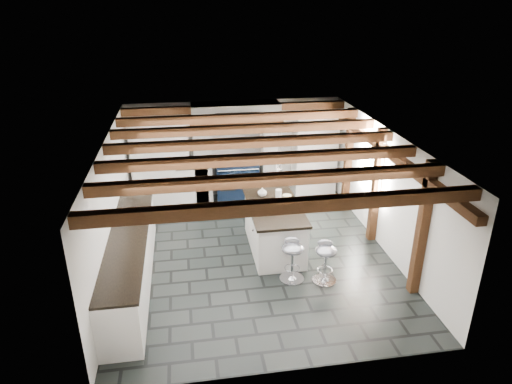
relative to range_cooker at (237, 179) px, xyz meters
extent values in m
plane|color=black|center=(0.00, -2.68, -0.47)|extent=(6.00, 6.00, 0.00)
plane|color=white|center=(0.00, 0.32, 0.68)|extent=(5.00, 0.00, 5.00)
plane|color=white|center=(-2.50, -2.68, 0.68)|extent=(0.00, 6.00, 6.00)
plane|color=white|center=(2.50, -2.68, 0.68)|extent=(0.00, 6.00, 6.00)
plane|color=white|center=(0.00, -2.68, 1.83)|extent=(6.00, 6.00, 0.00)
cube|color=white|center=(-0.80, 0.02, 0.48)|extent=(0.40, 0.60, 1.90)
cube|color=white|center=(0.80, 0.02, 0.48)|extent=(0.40, 0.60, 1.90)
cube|color=#4B2B15|center=(0.00, 0.02, 1.52)|extent=(2.10, 0.65, 0.18)
cube|color=white|center=(0.00, 0.02, 1.68)|extent=(2.00, 0.60, 0.31)
cube|color=black|center=(0.00, -0.30, 1.58)|extent=(1.00, 0.03, 0.22)
cube|color=silver|center=(0.00, -0.31, 1.58)|extent=(0.90, 0.01, 0.14)
cube|color=white|center=(-1.75, 0.02, 0.53)|extent=(1.30, 0.58, 2.00)
cube|color=white|center=(1.90, 0.02, 0.53)|extent=(1.00, 0.58, 2.00)
cube|color=white|center=(-2.20, -3.28, -0.03)|extent=(0.60, 3.80, 0.88)
cube|color=black|center=(-2.20, -3.28, 0.43)|extent=(0.64, 3.80, 0.04)
cube|color=white|center=(-1.05, 0.02, -0.03)|extent=(0.70, 0.60, 0.88)
cube|color=black|center=(-1.05, 0.02, 0.43)|extent=(0.74, 0.64, 0.04)
cube|color=#4B2B15|center=(2.42, -2.68, 1.48)|extent=(0.15, 5.80, 0.14)
plane|color=white|center=(2.48, -2.08, 1.08)|extent=(0.00, 0.90, 0.90)
cube|color=#4B2B15|center=(0.00, -5.28, 1.74)|extent=(5.00, 0.16, 0.16)
cube|color=#4B2B15|center=(0.00, -4.41, 1.74)|extent=(5.00, 0.16, 0.16)
cube|color=#4B2B15|center=(0.00, -3.54, 1.74)|extent=(5.00, 0.16, 0.16)
cube|color=#4B2B15|center=(0.00, -2.68, 1.74)|extent=(5.00, 0.16, 0.16)
cube|color=#4B2B15|center=(0.00, -1.81, 1.74)|extent=(5.00, 0.16, 0.16)
cube|color=#4B2B15|center=(0.00, -0.94, 1.74)|extent=(5.00, 0.16, 0.16)
cube|color=#4B2B15|center=(0.00, -0.08, 1.74)|extent=(5.00, 0.16, 0.16)
cube|color=#4B2B15|center=(2.42, -4.28, 0.68)|extent=(0.15, 0.15, 2.30)
cube|color=#4B2B15|center=(2.42, -2.48, 0.68)|extent=(0.15, 0.15, 2.30)
cube|color=#4B2B15|center=(2.42, -0.88, 0.68)|extent=(0.15, 0.15, 2.30)
cylinder|color=black|center=(0.45, -2.73, 1.46)|extent=(0.01, 0.01, 0.56)
cylinder|color=white|center=(0.45, -2.73, 1.13)|extent=(0.09, 0.09, 0.22)
cylinder|color=black|center=(0.50, -2.43, 1.46)|extent=(0.01, 0.01, 0.56)
cylinder|color=white|center=(0.50, -2.43, 1.13)|extent=(0.09, 0.09, 0.22)
cylinder|color=black|center=(0.55, -2.13, 1.46)|extent=(0.01, 0.01, 0.56)
cylinder|color=white|center=(0.55, -2.13, 1.13)|extent=(0.09, 0.09, 0.22)
cube|color=black|center=(0.00, 0.00, -0.02)|extent=(1.00, 0.60, 0.90)
ellipsoid|color=silver|center=(-0.25, 0.00, 0.46)|extent=(0.28, 0.28, 0.11)
ellipsoid|color=silver|center=(0.25, 0.00, 0.46)|extent=(0.28, 0.28, 0.11)
cylinder|color=silver|center=(0.00, -0.32, 0.35)|extent=(0.95, 0.03, 0.03)
cube|color=black|center=(-0.25, -0.30, -0.02)|extent=(0.35, 0.02, 0.30)
cube|color=black|center=(0.25, -0.30, -0.02)|extent=(0.35, 0.02, 0.30)
cube|color=white|center=(0.41, -2.55, -0.03)|extent=(0.89, 1.77, 0.86)
cube|color=black|center=(0.41, -2.55, 0.42)|extent=(0.96, 1.84, 0.05)
imported|color=white|center=(0.26, -2.06, 0.54)|extent=(0.18, 0.18, 0.19)
ellipsoid|color=#D35E1D|center=(0.26, -2.06, 0.69)|extent=(0.20, 0.20, 0.12)
cylinder|color=white|center=(0.55, -2.21, 0.53)|extent=(0.12, 0.12, 0.18)
imported|color=white|center=(0.50, -2.65, 0.48)|extent=(0.25, 0.25, 0.06)
cylinder|color=white|center=(0.65, -2.50, 0.50)|extent=(0.05, 0.05, 0.10)
cylinder|color=white|center=(0.65, -2.50, 0.55)|extent=(0.22, 0.22, 0.01)
cylinder|color=beige|center=(0.65, -2.50, 0.59)|extent=(0.17, 0.17, 0.07)
cylinder|color=silver|center=(1.05, -3.78, -0.45)|extent=(0.41, 0.41, 0.03)
cone|color=silver|center=(1.05, -3.78, -0.41)|extent=(0.19, 0.19, 0.08)
cylinder|color=silver|center=(1.05, -3.78, -0.16)|extent=(0.05, 0.05, 0.52)
torus|color=silver|center=(1.05, -3.78, -0.24)|extent=(0.26, 0.26, 0.02)
ellipsoid|color=gray|center=(1.05, -3.78, 0.14)|extent=(0.45, 0.45, 0.17)
ellipsoid|color=gray|center=(1.07, -3.68, 0.23)|extent=(0.28, 0.16, 0.14)
cylinder|color=silver|center=(0.51, -3.64, -0.45)|extent=(0.42, 0.42, 0.03)
cone|color=silver|center=(0.51, -3.64, -0.41)|extent=(0.19, 0.19, 0.08)
cylinder|color=silver|center=(0.51, -3.64, -0.15)|extent=(0.05, 0.05, 0.53)
torus|color=silver|center=(0.51, -3.64, -0.23)|extent=(0.27, 0.27, 0.02)
ellipsoid|color=gray|center=(0.51, -3.64, 0.15)|extent=(0.47, 0.47, 0.17)
ellipsoid|color=gray|center=(0.53, -3.54, 0.25)|extent=(0.29, 0.17, 0.15)
camera|label=1|loc=(-1.16, -10.11, 4.07)|focal=32.00mm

